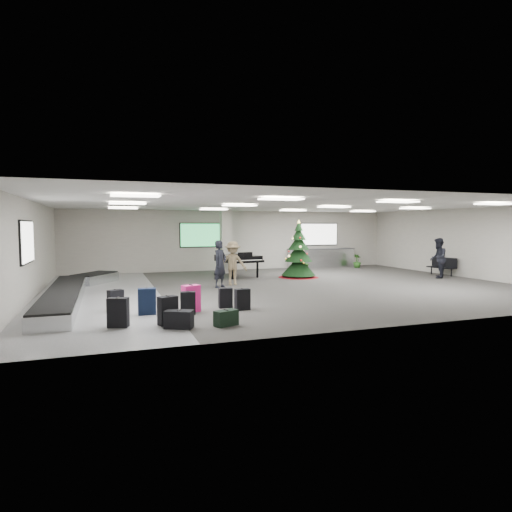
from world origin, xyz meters
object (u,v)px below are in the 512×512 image
object	(u,v)px
bench	(443,265)
potted_plant_right	(357,261)
pink_suitcase	(191,299)
traveler_a	(220,264)
grand_piano	(239,259)
baggage_carousel	(71,292)
traveler_b	(233,263)
service_counter	(321,258)
traveler_bench	(438,258)
christmas_tree	(299,258)
potted_plant_left	(306,263)

from	to	relation	value
bench	potted_plant_right	xyz separation A→B (m)	(-1.83, 4.61, -0.10)
pink_suitcase	traveler_a	distance (m)	4.76
grand_piano	bench	size ratio (longest dim) A/B	1.62
baggage_carousel	traveler_b	distance (m)	6.07
pink_suitcase	traveler_b	distance (m)	5.51
service_counter	traveler_bench	size ratio (longest dim) A/B	2.21
pink_suitcase	grand_piano	bearing A→B (deg)	44.77
service_counter	bench	size ratio (longest dim) A/B	2.84
service_counter	christmas_tree	distance (m)	5.24
christmas_tree	bench	distance (m)	7.11
traveler_a	potted_plant_left	size ratio (longest dim) A/B	2.36
traveler_bench	potted_plant_left	distance (m)	6.73
christmas_tree	bench	world-z (taller)	christmas_tree
service_counter	christmas_tree	world-z (taller)	christmas_tree
baggage_carousel	traveler_a	size ratio (longest dim) A/B	5.32
bench	traveler_a	size ratio (longest dim) A/B	0.78
potted_plant_left	potted_plant_right	xyz separation A→B (m)	(3.25, 0.06, 0.00)
grand_piano	traveler_a	size ratio (longest dim) A/B	1.27
pink_suitcase	traveler_bench	bearing A→B (deg)	-1.04
christmas_tree	traveler_bench	distance (m)	6.34
christmas_tree	traveler_b	size ratio (longest dim) A/B	1.53
traveler_bench	baggage_carousel	bearing A→B (deg)	-43.21
service_counter	traveler_bench	world-z (taller)	traveler_bench
grand_piano	bench	xyz separation A→B (m)	(9.48, -2.69, -0.36)
service_counter	potted_plant_right	distance (m)	2.03
bench	traveler_a	world-z (taller)	traveler_a
christmas_tree	bench	xyz separation A→B (m)	(6.92, -1.58, -0.43)
service_counter	traveler_b	bearing A→B (deg)	-141.53
baggage_carousel	grand_piano	xyz separation A→B (m)	(6.95, 3.82, 0.64)
traveler_a	traveler_bench	xyz separation A→B (m)	(10.13, -0.40, 0.00)
potted_plant_left	grand_piano	bearing A→B (deg)	-157.14
christmas_tree	potted_plant_left	bearing A→B (deg)	58.17
bench	potted_plant_right	world-z (taller)	bench
christmas_tree	traveler_a	bearing A→B (deg)	-154.89
traveler_b	potted_plant_left	xyz separation A→B (m)	(5.45, 4.45, -0.49)
grand_piano	traveler_bench	xyz separation A→B (m)	(8.42, -3.51, 0.07)
potted_plant_right	christmas_tree	bearing A→B (deg)	-149.25
potted_plant_right	pink_suitcase	bearing A→B (deg)	-140.48
potted_plant_left	traveler_b	bearing A→B (deg)	-140.76
grand_piano	traveler_a	distance (m)	3.55
traveler_b	bench	bearing A→B (deg)	5.02
traveler_bench	grand_piano	bearing A→B (deg)	-66.98
grand_piano	potted_plant_right	xyz separation A→B (m)	(7.65, 1.92, -0.46)
christmas_tree	traveler_b	bearing A→B (deg)	-157.68
service_counter	pink_suitcase	bearing A→B (deg)	-132.74
christmas_tree	traveler_bench	xyz separation A→B (m)	(5.87, -2.40, -0.00)
traveler_a	traveler_b	bearing A→B (deg)	0.32
christmas_tree	traveler_b	distance (m)	3.90
pink_suitcase	traveler_bench	distance (m)	12.71
bench	traveler_bench	bearing A→B (deg)	-153.38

